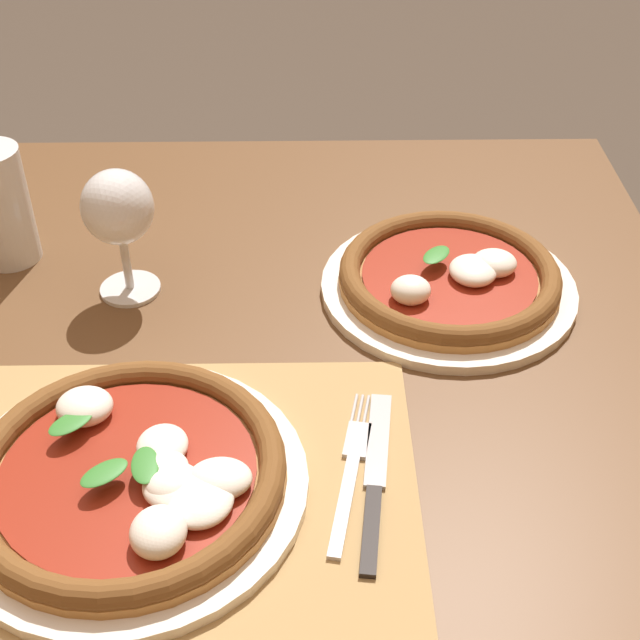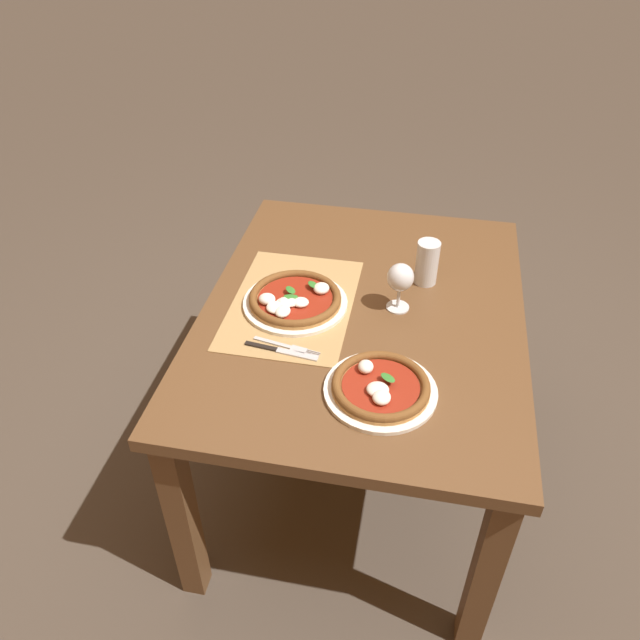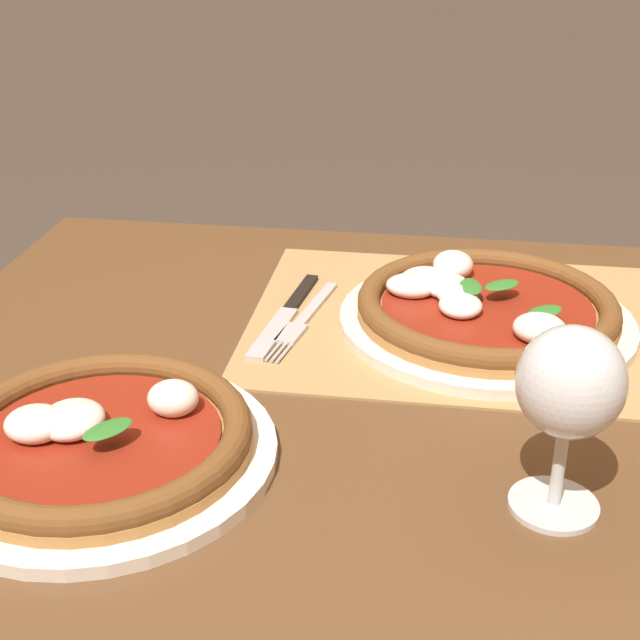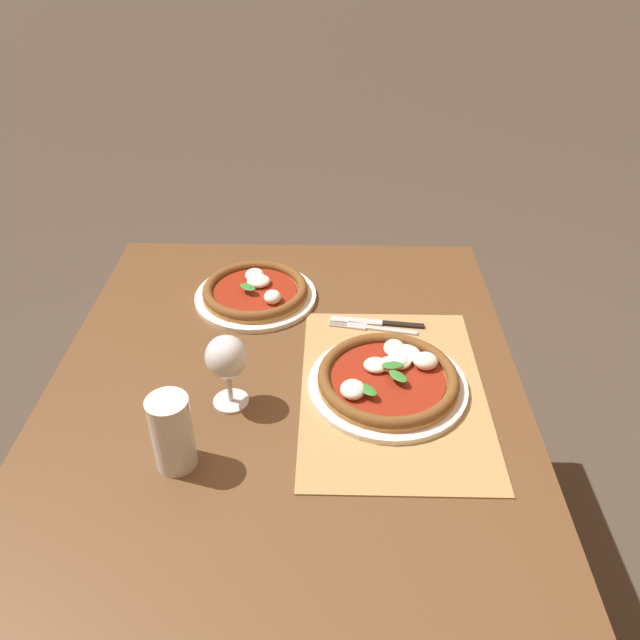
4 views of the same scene
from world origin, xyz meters
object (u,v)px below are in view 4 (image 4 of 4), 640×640
(pizza_far, at_px, (256,292))
(pint_glass, at_px, (172,434))
(fork, at_px, (372,328))
(knife, at_px, (377,323))
(pizza_near, at_px, (388,378))
(wine_glass, at_px, (227,360))

(pizza_far, relative_size, pint_glass, 2.03)
(fork, relative_size, knife, 0.93)
(pizza_near, relative_size, pint_glass, 2.20)
(wine_glass, bearing_deg, pizza_near, -80.68)
(wine_glass, relative_size, knife, 0.72)
(pizza_near, distance_m, knife, 0.22)
(pizza_near, relative_size, fork, 1.60)
(pizza_near, bearing_deg, wine_glass, 99.32)
(pizza_far, height_order, pint_glass, pint_glass)
(wine_glass, xyz_separation_m, fork, (0.25, -0.29, -0.10))
(pint_glass, bearing_deg, fork, -41.83)
(wine_glass, bearing_deg, pizza_far, -1.49)
(pizza_near, height_order, knife, pizza_near)
(fork, bearing_deg, pizza_near, -173.49)
(pizza_far, xyz_separation_m, wine_glass, (-0.37, 0.01, 0.09))
(wine_glass, xyz_separation_m, pint_glass, (-0.16, 0.07, -0.04))
(pizza_near, height_order, pint_glass, pint_glass)
(pizza_near, distance_m, pint_glass, 0.44)
(pizza_near, bearing_deg, knife, 3.03)
(pint_glass, bearing_deg, pizza_far, -8.86)
(pizza_near, height_order, pizza_far, pizza_near)
(fork, height_order, knife, knife)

